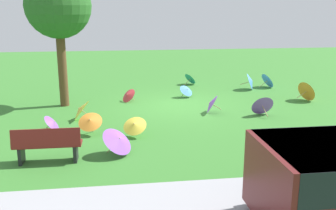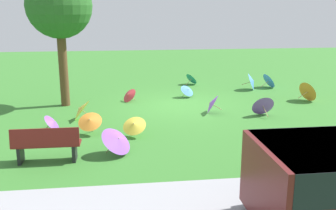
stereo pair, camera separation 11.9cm
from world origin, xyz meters
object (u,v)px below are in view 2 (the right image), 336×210
at_px(shade_tree, 59,7).
at_px(parasol_orange_2, 309,91).
at_px(parasol_orange_1, 90,121).
at_px(parasol_red_0, 129,95).
at_px(park_bench, 46,144).
at_px(parasol_purple_0, 53,122).
at_px(parasol_teal_0, 192,78).
at_px(parasol_yellow_0, 134,125).
at_px(parasol_purple_3, 262,105).
at_px(parasol_yellow_2, 81,109).
at_px(parasol_blue_1, 270,80).
at_px(parasol_blue_0, 188,90).
at_px(parasol_purple_1, 211,104).
at_px(parasol_blue_3, 252,81).
at_px(parasol_purple_4, 117,140).

height_order(shade_tree, parasol_orange_2, shade_tree).
bearing_deg(parasol_orange_1, parasol_red_0, -107.23).
bearing_deg(park_bench, parasol_orange_1, -114.14).
bearing_deg(parasol_purple_0, park_bench, 96.15).
bearing_deg(parasol_teal_0, parasol_yellow_0, 67.32).
distance_m(parasol_red_0, parasol_purple_3, 5.25).
distance_m(parasol_orange_1, parasol_yellow_2, 1.70).
bearing_deg(parasol_blue_1, shade_tree, 13.78).
bearing_deg(parasol_yellow_0, parasol_purple_0, -21.64).
relative_size(parasol_blue_1, parasol_purple_3, 1.07).
xyz_separation_m(parasol_blue_0, parasol_purple_3, (-2.11, 2.99, 0.05)).
distance_m(parasol_purple_1, parasol_blue_3, 4.59).
distance_m(parasol_yellow_0, parasol_purple_1, 3.63).
relative_size(parasol_red_0, parasol_purple_4, 0.73).
height_order(parasol_orange_1, parasol_purple_4, parasol_purple_4).
bearing_deg(parasol_teal_0, parasol_purple_4, 67.83).
bearing_deg(parasol_purple_3, parasol_purple_1, -16.64).
xyz_separation_m(parasol_teal_0, parasol_purple_1, (0.31, 5.23, 0.04)).
bearing_deg(parasol_purple_4, parasol_orange_2, -147.22).
relative_size(park_bench, parasol_yellow_2, 1.79).
bearing_deg(parasol_purple_0, shade_tree, -89.39).
relative_size(shade_tree, parasol_purple_1, 5.91).
xyz_separation_m(shade_tree, parasol_orange_1, (-1.19, 3.70, -3.24)).
relative_size(park_bench, shade_tree, 0.33).
xyz_separation_m(parasol_blue_0, parasol_purple_1, (-0.41, 2.48, 0.03)).
bearing_deg(parasol_yellow_2, parasol_red_0, -125.32).
distance_m(parasol_teal_0, parasol_purple_1, 5.24).
xyz_separation_m(parasol_blue_1, parasol_purple_4, (7.09, 7.64, 0.05)).
bearing_deg(parasol_red_0, park_bench, 70.42).
bearing_deg(shade_tree, parasol_red_0, -173.19).
bearing_deg(parasol_blue_3, parasol_red_0, 15.37).
xyz_separation_m(parasol_purple_1, parasol_orange_2, (-4.31, -1.28, 0.06)).
relative_size(parasol_yellow_0, parasol_orange_2, 0.91).
xyz_separation_m(parasol_red_0, parasol_purple_1, (-2.87, 2.08, 0.07)).
bearing_deg(parasol_blue_3, parasol_purple_4, 49.96).
height_order(parasol_red_0, parasol_orange_2, parasol_orange_2).
height_order(parasol_purple_1, parasol_blue_1, parasol_blue_1).
distance_m(parasol_yellow_0, parasol_purple_0, 2.63).
bearing_deg(parasol_blue_1, parasol_yellow_0, 43.53).
xyz_separation_m(shade_tree, parasol_blue_0, (-4.89, -0.70, -3.36)).
bearing_deg(park_bench, parasol_blue_0, -125.74).
bearing_deg(parasol_orange_1, parasol_purple_1, -155.01).
bearing_deg(parasol_orange_2, parasol_purple_1, 16.51).
bearing_deg(parasol_purple_4, parasol_yellow_2, -69.87).
bearing_deg(parasol_purple_3, shade_tree, -18.14).
bearing_deg(parasol_teal_0, parasol_purple_1, 86.66).
bearing_deg(parasol_blue_0, park_bench, 54.26).
distance_m(parasol_red_0, parasol_blue_1, 6.94).
bearing_deg(shade_tree, parasol_purple_1, 161.38).
bearing_deg(shade_tree, parasol_teal_0, -148.47).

